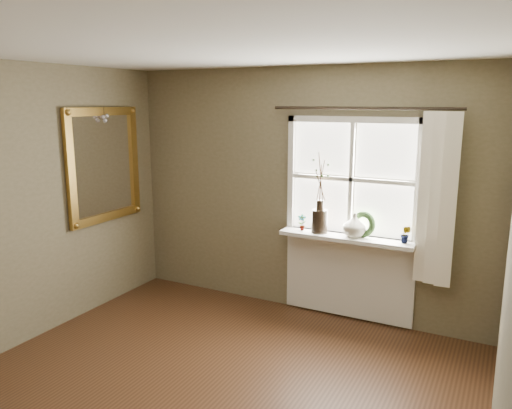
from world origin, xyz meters
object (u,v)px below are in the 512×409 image
object	(u,v)px
cream_vase	(355,225)
gilt_mirror	(104,165)
wreath	(363,227)
dark_jug	(320,221)

from	to	relation	value
cream_vase	gilt_mirror	xyz separation A→B (m)	(-2.59, -0.70, 0.53)
cream_vase	wreath	world-z (taller)	cream_vase
dark_jug	wreath	distance (m)	0.44
cream_vase	gilt_mirror	world-z (taller)	gilt_mirror
dark_jug	gilt_mirror	xyz separation A→B (m)	(-2.23, -0.70, 0.53)
wreath	gilt_mirror	distance (m)	2.82
wreath	dark_jug	bearing A→B (deg)	-161.36
gilt_mirror	dark_jug	bearing A→B (deg)	17.41
wreath	gilt_mirror	world-z (taller)	gilt_mirror
dark_jug	cream_vase	world-z (taller)	same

